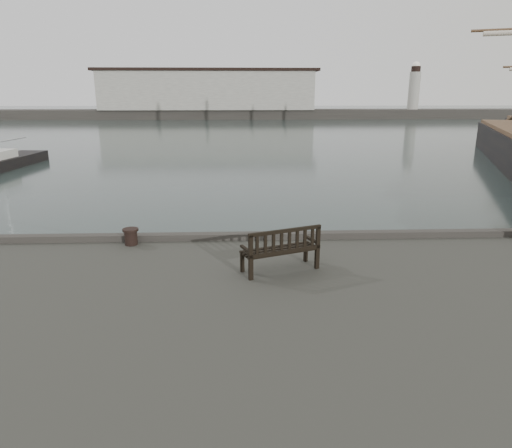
{
  "coord_description": "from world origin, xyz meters",
  "views": [
    {
      "loc": [
        -1.56,
        -12.41,
        5.53
      ],
      "look_at": [
        -1.08,
        -0.5,
        2.1
      ],
      "focal_mm": 32.0,
      "sensor_mm": 36.0,
      "label": 1
    }
  ],
  "objects": [
    {
      "name": "yacht_d",
      "position": [
        -19.43,
        23.2,
        0.23
      ],
      "size": [
        3.2,
        9.25,
        11.48
      ],
      "rotation": [
        0.0,
        0.0,
        -0.09
      ],
      "color": "black",
      "rests_on": "ground"
    },
    {
      "name": "breakwater",
      "position": [
        -4.56,
        92.0,
        4.3
      ],
      "size": [
        140.0,
        9.5,
        12.2
      ],
      "color": "#383530",
      "rests_on": "ground"
    },
    {
      "name": "bench",
      "position": [
        -0.6,
        -2.55,
        1.89
      ],
      "size": [
        1.89,
        1.23,
        1.03
      ],
      "rotation": [
        0.0,
        0.0,
        0.37
      ],
      "color": "black",
      "rests_on": "quay"
    },
    {
      "name": "ground",
      "position": [
        0.0,
        0.0,
        0.0
      ],
      "size": [
        400.0,
        400.0,
        0.0
      ],
      "primitive_type": "plane",
      "color": "black",
      "rests_on": "ground"
    },
    {
      "name": "bollard_left",
      "position": [
        -4.47,
        -0.51,
        1.78
      ],
      "size": [
        0.48,
        0.48,
        0.45
      ],
      "primitive_type": "cylinder",
      "rotation": [
        0.0,
        0.0,
        0.14
      ],
      "color": "black",
      "rests_on": "quay"
    }
  ]
}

